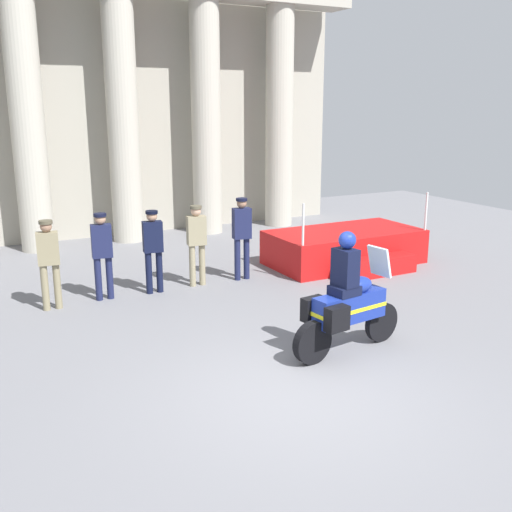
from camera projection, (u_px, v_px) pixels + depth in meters
ground_plane at (303, 394)px, 7.80m from camera, size 28.00×28.00×0.00m
colonnade_backdrop at (116, 98)px, 16.08m from camera, size 13.90×1.68×7.29m
reviewing_stand at (346, 248)px, 14.07m from camera, size 3.57×2.36×1.69m
officer_in_row_0 at (49, 258)px, 10.79m from camera, size 0.41×0.27×1.67m
officer_in_row_1 at (102, 249)px, 11.35m from camera, size 0.41×0.27×1.70m
officer_in_row_2 at (153, 245)px, 11.76m from camera, size 0.41×0.27×1.67m
officer_in_row_3 at (197, 239)px, 12.24m from camera, size 0.41×0.27×1.69m
officer_in_row_4 at (242, 232)px, 12.66m from camera, size 0.41×0.27×1.77m
motorcycle_with_rider at (346, 303)px, 8.92m from camera, size 2.09×0.74×1.90m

